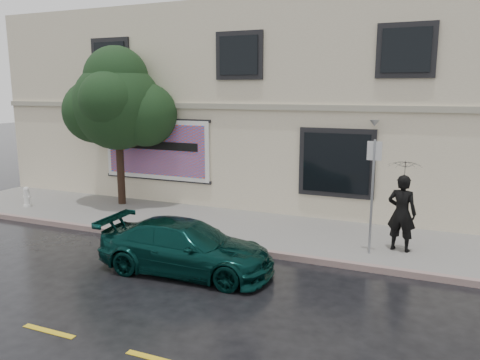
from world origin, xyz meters
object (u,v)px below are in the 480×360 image
at_px(pedestrian, 402,213).
at_px(street_tree, 117,106).
at_px(car, 186,247).
at_px(fire_hydrant, 27,197).

xyz_separation_m(pedestrian, street_tree, (-9.51, 1.36, 2.47)).
bearing_deg(pedestrian, car, 45.04).
bearing_deg(pedestrian, fire_hydrant, 12.02).
distance_m(street_tree, fire_hydrant, 4.46).
bearing_deg(car, fire_hydrant, 68.25).
relative_size(car, fire_hydrant, 5.85).
xyz_separation_m(car, fire_hydrant, (-7.84, 2.75, -0.11)).
bearing_deg(fire_hydrant, pedestrian, -19.30).
relative_size(car, street_tree, 0.82).
xyz_separation_m(street_tree, fire_hydrant, (-2.77, -1.63, -3.10)).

